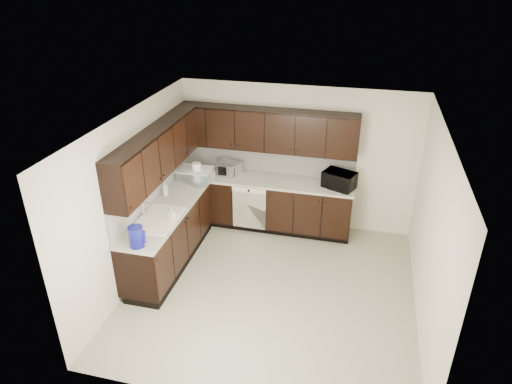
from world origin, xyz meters
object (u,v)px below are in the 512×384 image
at_px(microwave, 339,180).
at_px(sink, 158,223).
at_px(storage_bin, 196,175).
at_px(toaster_oven, 229,168).
at_px(blue_pitcher, 136,237).

bearing_deg(microwave, sink, -123.56).
distance_m(sink, storage_bin, 1.37).
height_order(sink, storage_bin, sink).
height_order(sink, toaster_oven, sink).
height_order(sink, microwave, microwave).
bearing_deg(toaster_oven, storage_bin, -119.92).
relative_size(microwave, storage_bin, 0.96).
bearing_deg(sink, toaster_oven, 72.64).
bearing_deg(toaster_oven, sink, -85.26).
xyz_separation_m(sink, toaster_oven, (0.54, 1.73, 0.18)).
distance_m(microwave, blue_pitcher, 3.36).
height_order(sink, blue_pitcher, blue_pitcher).
relative_size(sink, storage_bin, 1.56).
relative_size(storage_bin, blue_pitcher, 1.82).
distance_m(toaster_oven, blue_pitcher, 2.47).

